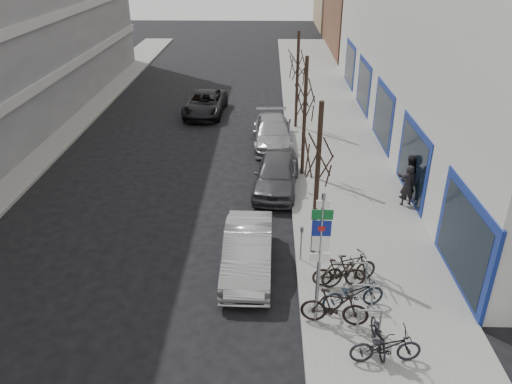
# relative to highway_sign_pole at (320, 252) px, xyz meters

# --- Properties ---
(ground) EXTENTS (120.00, 120.00, 0.00)m
(ground) POSITION_rel_highway_sign_pole_xyz_m (-2.40, 0.01, -2.46)
(ground) COLOR black
(ground) RESTS_ON ground
(sidewalk_east) EXTENTS (5.00, 70.00, 0.15)m
(sidewalk_east) POSITION_rel_highway_sign_pole_xyz_m (2.10, 10.01, -2.38)
(sidewalk_east) COLOR slate
(sidewalk_east) RESTS_ON ground
(sidewalk_west) EXTENTS (3.00, 70.00, 0.15)m
(sidewalk_west) POSITION_rel_highway_sign_pole_xyz_m (-13.40, 10.01, -2.38)
(sidewalk_west) COLOR slate
(sidewalk_west) RESTS_ON ground
(brick_building_far) EXTENTS (12.00, 14.00, 8.00)m
(brick_building_far) POSITION_rel_highway_sign_pole_xyz_m (10.60, 40.01, 1.54)
(brick_building_far) COLOR brown
(brick_building_far) RESTS_ON ground
(highway_sign_pole) EXTENTS (0.55, 0.10, 4.20)m
(highway_sign_pole) POSITION_rel_highway_sign_pole_xyz_m (0.00, 0.00, 0.00)
(highway_sign_pole) COLOR gray
(highway_sign_pole) RESTS_ON ground
(bike_rack) EXTENTS (0.66, 2.26, 0.83)m
(bike_rack) POSITION_rel_highway_sign_pole_xyz_m (1.40, 0.61, -1.80)
(bike_rack) COLOR gray
(bike_rack) RESTS_ON sidewalk_east
(tree_near) EXTENTS (1.80, 1.80, 5.50)m
(tree_near) POSITION_rel_highway_sign_pole_xyz_m (0.20, 3.51, 1.65)
(tree_near) COLOR black
(tree_near) RESTS_ON ground
(tree_mid) EXTENTS (1.80, 1.80, 5.50)m
(tree_mid) POSITION_rel_highway_sign_pole_xyz_m (0.20, 10.01, 1.65)
(tree_mid) COLOR black
(tree_mid) RESTS_ON ground
(tree_far) EXTENTS (1.80, 1.80, 5.50)m
(tree_far) POSITION_rel_highway_sign_pole_xyz_m (0.20, 16.51, 1.65)
(tree_far) COLOR black
(tree_far) RESTS_ON ground
(meter_front) EXTENTS (0.10, 0.08, 1.27)m
(meter_front) POSITION_rel_highway_sign_pole_xyz_m (-0.25, 3.01, -1.54)
(meter_front) COLOR gray
(meter_front) RESTS_ON sidewalk_east
(meter_mid) EXTENTS (0.10, 0.08, 1.27)m
(meter_mid) POSITION_rel_highway_sign_pole_xyz_m (-0.25, 8.51, -1.54)
(meter_mid) COLOR gray
(meter_mid) RESTS_ON sidewalk_east
(meter_back) EXTENTS (0.10, 0.08, 1.27)m
(meter_back) POSITION_rel_highway_sign_pole_xyz_m (-0.25, 14.01, -1.54)
(meter_back) COLOR gray
(meter_back) RESTS_ON sidewalk_east
(bike_near_left) EXTENTS (0.52, 1.53, 0.93)m
(bike_near_left) POSITION_rel_highway_sign_pole_xyz_m (1.57, -0.97, -1.84)
(bike_near_left) COLOR black
(bike_near_left) RESTS_ON sidewalk_east
(bike_near_right) EXTENTS (1.98, 0.84, 1.16)m
(bike_near_right) POSITION_rel_highway_sign_pole_xyz_m (0.50, -0.10, -1.73)
(bike_near_right) COLOR black
(bike_near_right) RESTS_ON sidewalk_east
(bike_mid_curb) EXTENTS (1.97, 1.03, 1.15)m
(bike_mid_curb) POSITION_rel_highway_sign_pole_xyz_m (1.13, 0.59, -1.73)
(bike_mid_curb) COLOR black
(bike_mid_curb) RESTS_ON sidewalk_east
(bike_mid_inner) EXTENTS (1.98, 1.20, 1.15)m
(bike_mid_inner) POSITION_rel_highway_sign_pole_xyz_m (1.16, 1.71, -1.73)
(bike_mid_inner) COLOR black
(bike_mid_inner) RESTS_ON sidewalk_east
(bike_far_curb) EXTENTS (1.87, 0.68, 1.12)m
(bike_far_curb) POSITION_rel_highway_sign_pole_xyz_m (1.63, -1.48, -1.75)
(bike_far_curb) COLOR black
(bike_far_curb) RESTS_ON sidewalk_east
(bike_far_inner) EXTENTS (1.69, 0.54, 1.02)m
(bike_far_inner) POSITION_rel_highway_sign_pole_xyz_m (0.85, 1.60, -1.80)
(bike_far_inner) COLOR black
(bike_far_inner) RESTS_ON sidewalk_east
(parked_car_front) EXTENTS (1.59, 4.45, 1.46)m
(parked_car_front) POSITION_rel_highway_sign_pole_xyz_m (-2.01, 2.59, -1.73)
(parked_car_front) COLOR #A5A5AA
(parked_car_front) RESTS_ON ground
(parked_car_mid) EXTENTS (2.26, 4.62, 1.52)m
(parked_car_mid) POSITION_rel_highway_sign_pole_xyz_m (-1.00, 8.58, -1.70)
(parked_car_mid) COLOR #48484D
(parked_car_mid) RESTS_ON ground
(parked_car_back) EXTENTS (2.15, 4.96, 1.42)m
(parked_car_back) POSITION_rel_highway_sign_pole_xyz_m (-1.15, 13.90, -1.75)
(parked_car_back) COLOR #9E9EA3
(parked_car_back) RESTS_ON ground
(lane_car) EXTENTS (2.54, 5.09, 1.38)m
(lane_car) POSITION_rel_highway_sign_pole_xyz_m (-5.32, 19.12, -1.77)
(lane_car) COLOR black
(lane_car) RESTS_ON ground
(pedestrian_near) EXTENTS (0.70, 0.53, 1.74)m
(pedestrian_near) POSITION_rel_highway_sign_pole_xyz_m (4.22, 7.05, -1.44)
(pedestrian_near) COLOR black
(pedestrian_near) RESTS_ON sidewalk_east
(pedestrian_far) EXTENTS (0.73, 0.51, 1.95)m
(pedestrian_far) POSITION_rel_highway_sign_pole_xyz_m (4.40, 7.67, -1.33)
(pedestrian_far) COLOR black
(pedestrian_far) RESTS_ON sidewalk_east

